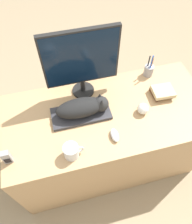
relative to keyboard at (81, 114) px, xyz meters
The scene contains 11 objects.
ground_plane 0.86m from the keyboard, 63.31° to the right, with size 12.00×12.00×0.00m, color #998466.
desk 0.43m from the keyboard, ahead, with size 1.46×0.69×0.74m.
keyboard is the anchor object (origin of this frame).
cat 0.07m from the keyboard, ahead, with size 0.36×0.14×0.13m.
monitor 0.36m from the keyboard, 73.14° to the left, with size 0.50×0.16×0.52m.
computer_mouse 0.28m from the keyboard, 52.17° to the right, with size 0.05×0.10×0.04m.
coffee_mug 0.30m from the keyboard, 112.63° to the right, with size 0.12×0.09×0.10m.
pen_cup 0.64m from the keyboard, 22.42° to the left, with size 0.07×0.07×0.20m.
baseball 0.42m from the keyboard, 11.59° to the right, with size 0.08×0.08×0.08m.
phone 0.54m from the keyboard, 155.62° to the right, with size 0.05×0.03×0.11m.
book_stack 0.61m from the keyboard, ahead, with size 0.16×0.15×0.06m.
Camera 1 is at (-0.30, -0.48, 1.98)m, focal length 35.00 mm.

